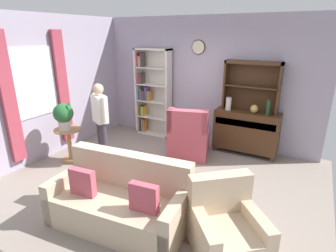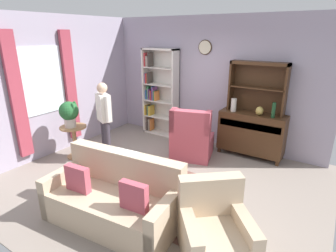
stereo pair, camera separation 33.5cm
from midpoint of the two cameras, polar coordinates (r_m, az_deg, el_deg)
The scene contains 18 objects.
ground_plane at distance 4.86m, azimuth -0.31°, elevation -11.22°, with size 5.40×4.60×0.02m, color gray.
wall_back at distance 6.18m, azimuth 10.74°, elevation 9.05°, with size 5.00×0.09×2.80m.
wall_left at distance 6.04m, azimuth -21.17°, elevation 7.82°, with size 0.16×4.20×2.80m.
area_rug at distance 4.55m, azimuth -0.28°, elevation -13.36°, with size 2.31×1.70×0.01m, color brown.
bookshelf at distance 6.71m, azimuth -0.63°, elevation 6.81°, with size 0.90×0.30×2.10m.
sideboard at distance 5.84m, azimuth 18.69°, elevation -1.33°, with size 1.30×0.45×0.92m.
sideboard_hutch at distance 5.69m, azimuth 20.10°, elevation 8.98°, with size 1.10×0.26×1.00m.
vase_tall at distance 5.71m, azimuth 15.28°, elevation 4.28°, with size 0.11×0.11×0.27m, color beige.
vase_round at distance 5.61m, azimuth 20.32°, elevation 2.99°, with size 0.15×0.15×0.17m, color tan.
bottle_wine at distance 5.52m, azimuth 22.94°, elevation 3.08°, with size 0.07×0.07×0.29m, color #194223.
couch_floral at distance 3.82m, azimuth -8.68°, elevation -15.06°, with size 1.87×1.02×0.90m.
armchair_floral at distance 3.36m, azimuth 12.86°, elevation -21.30°, with size 1.08×1.08×0.88m.
wingback_chair at distance 5.54m, azimuth 6.72°, elevation -2.92°, with size 0.97×0.98×1.05m.
plant_stand at distance 5.77m, azimuth -17.50°, elevation -2.50°, with size 0.52×0.52×0.67m.
potted_plant_large at distance 5.58m, azimuth -18.42°, elevation 2.72°, with size 0.37×0.37×0.52m.
person_reading at distance 5.36m, azimuth -11.50°, elevation 2.00°, with size 0.50×0.33×1.56m.
coffee_table at distance 4.41m, azimuth 0.18°, elevation -9.23°, with size 0.80×0.50×0.42m.
book_stack at distance 4.32m, azimuth 1.55°, elevation -8.10°, with size 0.20×0.16×0.11m.
Camera 2 is at (2.46, -3.42, 2.44)m, focal length 29.02 mm.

